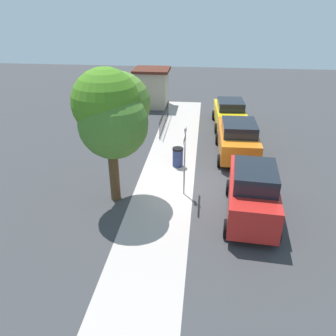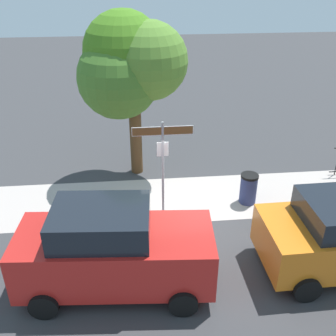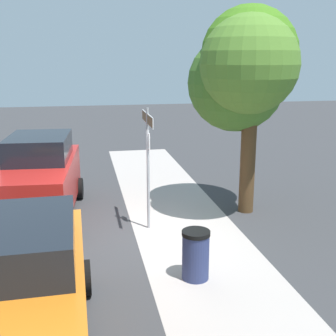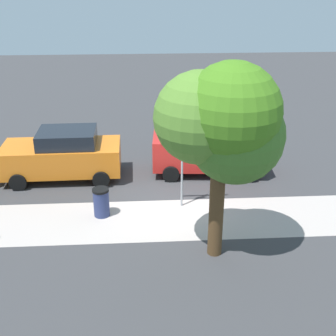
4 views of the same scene
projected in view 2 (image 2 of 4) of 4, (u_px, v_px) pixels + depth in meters
ground_plane at (185, 223)px, 11.48m from camera, size 60.00×60.00×0.00m
sidewalk_strip at (240, 195)px, 12.79m from camera, size 24.00×2.60×0.00m
street_sign at (163, 151)px, 10.74m from camera, size 1.65×0.07×3.02m
shade_tree at (129, 65)px, 12.19m from camera, size 3.47×2.84×5.51m
car_red at (113, 250)px, 8.80m from camera, size 4.49×2.22×2.18m
trash_bin at (248, 188)px, 12.21m from camera, size 0.55×0.55×0.98m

